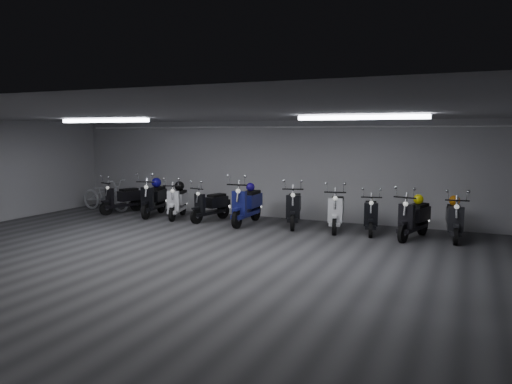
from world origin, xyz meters
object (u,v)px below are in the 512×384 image
at_px(helmet_2, 418,199).
at_px(helmet_4, 250,187).
at_px(scooter_5, 294,202).
at_px(scooter_8, 414,212).
at_px(scooter_9, 455,214).
at_px(helmet_0, 455,201).
at_px(scooter_6, 336,205).
at_px(scooter_0, 121,194).
at_px(scooter_2, 177,197).
at_px(scooter_4, 247,198).
at_px(scooter_7, 371,209).
at_px(scooter_3, 210,200).
at_px(helmet_1, 179,186).
at_px(scooter_1, 153,194).
at_px(helmet_3, 156,183).
at_px(bicycle, 106,191).

height_order(helmet_2, helmet_4, helmet_4).
distance_m(scooter_5, scooter_8, 3.05).
xyz_separation_m(scooter_9, helmet_0, (-0.02, 0.23, 0.27)).
bearing_deg(scooter_6, scooter_0, 169.79).
xyz_separation_m(scooter_2, scooter_6, (4.66, 0.09, 0.03)).
distance_m(scooter_4, scooter_8, 4.32).
bearing_deg(scooter_5, helmet_2, -17.36).
relative_size(scooter_7, scooter_9, 0.97).
bearing_deg(scooter_6, scooter_4, 172.97).
distance_m(scooter_3, helmet_2, 5.53).
xyz_separation_m(scooter_8, helmet_1, (-6.62, 0.35, 0.27)).
bearing_deg(scooter_1, helmet_1, -0.62).
bearing_deg(helmet_0, helmet_3, -179.59).
height_order(scooter_3, scooter_9, scooter_9).
relative_size(scooter_1, scooter_9, 1.08).
distance_m(scooter_8, helmet_3, 7.49).
distance_m(bicycle, helmet_2, 9.46).
xyz_separation_m(bicycle, helmet_4, (5.06, -0.04, 0.38)).
height_order(scooter_3, scooter_8, scooter_8).
bearing_deg(helmet_4, scooter_2, -174.83).
height_order(helmet_1, helmet_2, helmet_1).
relative_size(scooter_8, helmet_3, 5.86).
height_order(scooter_8, helmet_1, scooter_8).
xyz_separation_m(scooter_3, helmet_2, (5.52, 0.14, 0.31)).
xyz_separation_m(scooter_6, scooter_9, (2.76, 0.02, -0.03)).
distance_m(scooter_4, scooter_6, 2.43).
height_order(scooter_7, bicycle, bicycle).
xyz_separation_m(scooter_2, helmet_2, (6.61, 0.10, 0.29)).
bearing_deg(scooter_3, helmet_1, -177.76).
bearing_deg(helmet_2, scooter_9, 0.61).
bearing_deg(scooter_4, scooter_8, -2.27).
bearing_deg(bicycle, scooter_3, -89.84).
distance_m(scooter_6, helmet_2, 1.97).
height_order(helmet_2, helmet_3, helmet_3).
relative_size(helmet_2, helmet_3, 0.80).
relative_size(scooter_5, scooter_7, 1.10).
relative_size(helmet_1, helmet_3, 0.97).
xyz_separation_m(scooter_6, scooter_7, (0.86, 0.00, -0.05)).
xyz_separation_m(scooter_5, bicycle, (-6.34, 0.09, -0.04)).
bearing_deg(scooter_0, helmet_3, 30.81).
bearing_deg(scooter_9, helmet_0, 90.00).
height_order(scooter_6, scooter_7, scooter_6).
relative_size(scooter_2, scooter_7, 1.04).
bearing_deg(scooter_8, helmet_1, -166.97).
bearing_deg(helmet_0, scooter_4, -175.54).
relative_size(scooter_4, helmet_4, 8.09).
bearing_deg(scooter_5, scooter_6, -19.32).
relative_size(scooter_3, helmet_3, 5.46).
relative_size(scooter_0, scooter_8, 0.94).
xyz_separation_m(helmet_2, helmet_4, (-4.39, 0.10, 0.08)).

